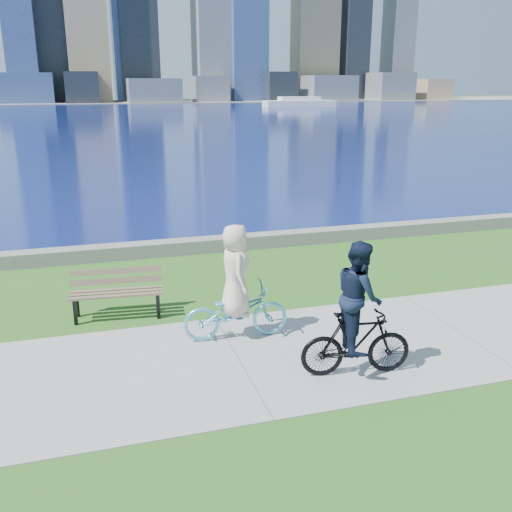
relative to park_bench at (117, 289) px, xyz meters
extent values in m
plane|color=#245516|center=(1.71, -2.45, -0.54)|extent=(320.00, 320.00, 0.00)
cube|color=gray|center=(1.71, -2.45, -0.53)|extent=(80.00, 3.50, 0.02)
cube|color=slate|center=(1.71, 3.75, -0.36)|extent=(90.00, 0.50, 0.35)
cube|color=#0D1953|center=(1.71, 69.55, -0.53)|extent=(320.00, 131.00, 0.01)
cube|color=gray|center=(1.71, 127.55, -0.48)|extent=(320.00, 30.00, 0.12)
cube|color=navy|center=(-10.72, 120.47, 2.53)|extent=(10.89, 7.79, 6.14)
cube|color=black|center=(0.26, 119.07, 2.65)|extent=(6.73, 8.37, 6.39)
cube|color=slate|center=(15.01, 116.95, 1.98)|extent=(11.05, 6.99, 5.04)
cube|color=slate|center=(27.75, 119.39, 2.25)|extent=(7.66, 6.18, 5.58)
cube|color=black|center=(44.15, 120.35, 2.75)|extent=(6.69, 7.17, 6.57)
cube|color=slate|center=(56.00, 118.53, 2.35)|extent=(11.06, 9.07, 5.77)
cube|color=slate|center=(72.82, 119.63, 2.72)|extent=(9.22, 8.57, 6.51)
cube|color=#937D5A|center=(84.77, 119.66, 2.00)|extent=(7.34, 7.15, 5.07)
cube|color=black|center=(13.29, 127.23, 20.56)|extent=(8.37, 7.10, 42.20)
cube|color=slate|center=(30.53, 127.67, 17.30)|extent=(8.65, 10.11, 35.69)
cube|color=#937D5A|center=(56.53, 129.29, 12.97)|extent=(10.44, 7.17, 27.01)
cube|color=black|center=(66.60, 129.10, 20.85)|extent=(6.27, 8.08, 42.77)
cube|color=slate|center=(80.13, 130.14, 13.56)|extent=(6.25, 7.00, 28.20)
cube|color=white|center=(37.69, 89.67, 0.02)|extent=(12.98, 3.71, 1.11)
cube|color=white|center=(37.69, 89.67, 0.90)|extent=(7.42, 2.78, 0.65)
cube|color=black|center=(-0.77, -0.21, -0.30)|extent=(0.07, 0.07, 0.48)
cube|color=black|center=(0.71, -0.35, -0.30)|extent=(0.07, 0.07, 0.48)
cube|color=black|center=(-0.73, 0.17, -0.30)|extent=(0.07, 0.07, 0.48)
cube|color=black|center=(0.75, 0.03, -0.30)|extent=(0.07, 0.07, 0.48)
cube|color=brown|center=(-0.03, -0.28, -0.04)|extent=(1.70, 0.26, 0.04)
cube|color=brown|center=(-0.01, -0.11, -0.04)|extent=(1.70, 0.26, 0.04)
cube|color=brown|center=(0.01, 0.06, -0.04)|extent=(1.70, 0.26, 0.04)
cube|color=brown|center=(0.02, 0.18, 0.10)|extent=(1.70, 0.22, 0.12)
cube|color=brown|center=(0.02, 0.21, 0.28)|extent=(1.70, 0.22, 0.12)
imported|color=#5ABEDC|center=(1.88, -1.61, -0.05)|extent=(0.73, 1.84, 0.94)
imported|color=silver|center=(1.88, -1.61, 0.70)|extent=(0.55, 0.80, 1.57)
imported|color=black|center=(3.27, -3.36, -0.02)|extent=(0.74, 1.73, 1.01)
imported|color=black|center=(3.27, -3.36, 0.74)|extent=(0.73, 0.88, 1.65)
camera|label=1|loc=(-0.36, -10.34, 3.70)|focal=40.00mm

